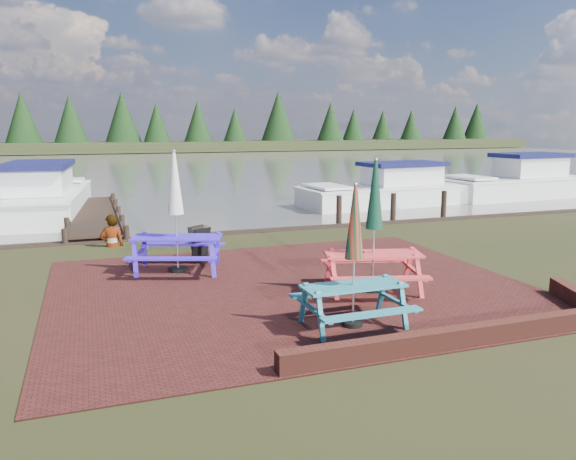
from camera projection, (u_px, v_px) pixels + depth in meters
The scene contains 14 objects.
ground at pixel (310, 303), 10.01m from camera, with size 120.00×120.00×0.00m, color black.
paving at pixel (291, 288), 10.93m from camera, with size 9.00×7.50×0.02m, color #351411.
brick_wall at pixel (502, 326), 8.45m from camera, with size 6.21×1.79×0.30m.
water at pixel (136, 166), 44.28m from camera, with size 120.00×60.00×0.02m, color #4B4941.
far_treeline at pixel (116, 125), 70.55m from camera, with size 120.00×10.00×8.10m.
picnic_table_teal at pixel (354, 278), 8.70m from camera, with size 1.65×1.47×2.25m.
picnic_table_red at pixel (373, 247), 10.52m from camera, with size 2.18×2.04×2.51m.
picnic_table_blue at pixel (177, 231), 11.97m from camera, with size 2.32×2.19×2.60m.
chalkboard at pixel (200, 244), 13.00m from camera, with size 0.53×0.73×0.82m.
jetty at pixel (94, 215), 19.28m from camera, with size 1.76×9.08×1.00m.
boat_jetty at pixel (44, 199), 20.66m from camera, with size 3.32×8.00×2.26m.
boat_near at pixel (388, 192), 23.62m from camera, with size 7.51×3.13×1.98m.
boat_far at pixel (518, 184), 26.10m from camera, with size 7.40×3.03×2.26m.
person at pixel (110, 215), 14.55m from camera, with size 0.61×0.40×1.67m, color gray.
Camera 1 is at (-3.59, -8.91, 3.11)m, focal length 35.00 mm.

